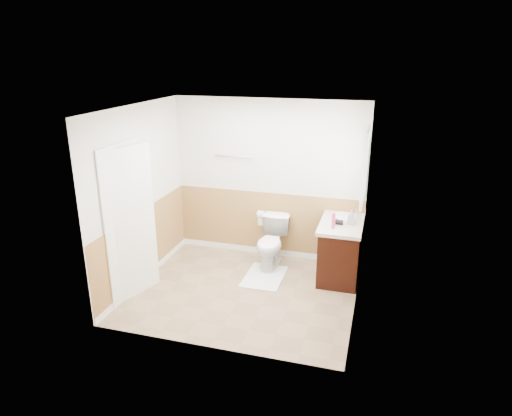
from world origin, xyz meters
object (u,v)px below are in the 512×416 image
(toilet, at_px, (271,243))
(soap_dispenser, at_px, (351,217))
(bath_mat, at_px, (264,277))
(lotion_bottle, at_px, (334,221))
(vanity_cabinet, at_px, (341,249))

(toilet, relative_size, soap_dispenser, 3.61)
(bath_mat, relative_size, soap_dispenser, 3.80)
(lotion_bottle, distance_m, soap_dispenser, 0.32)
(bath_mat, height_order, soap_dispenser, soap_dispenser)
(bath_mat, distance_m, vanity_cabinet, 1.19)
(toilet, bearing_deg, vanity_cabinet, 0.69)
(bath_mat, height_order, vanity_cabinet, vanity_cabinet)
(bath_mat, distance_m, lotion_bottle, 1.35)
(toilet, xyz_separation_m, lotion_bottle, (0.95, -0.32, 0.58))
(bath_mat, bearing_deg, soap_dispenser, 14.76)
(vanity_cabinet, bearing_deg, bath_mat, -158.51)
(vanity_cabinet, distance_m, soap_dispenser, 0.58)
(toilet, xyz_separation_m, vanity_cabinet, (1.05, 0.01, 0.02))
(vanity_cabinet, xyz_separation_m, soap_dispenser, (0.12, -0.10, 0.56))
(toilet, relative_size, bath_mat, 0.95)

